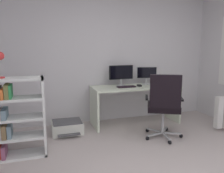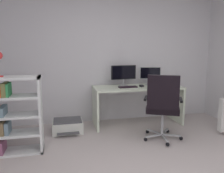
% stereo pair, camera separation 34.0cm
% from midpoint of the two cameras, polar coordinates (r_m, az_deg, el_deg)
% --- Properties ---
extents(wall_back, '(4.46, 0.10, 2.62)m').
position_cam_midpoint_polar(wall_back, '(4.54, -4.19, 7.82)').
color(wall_back, silver).
rests_on(wall_back, ground).
extents(desk, '(1.65, 0.64, 0.73)m').
position_cam_midpoint_polar(desk, '(4.37, 3.61, -2.25)').
color(desk, silver).
rests_on(desk, ground).
extents(monitor_main, '(0.49, 0.18, 0.39)m').
position_cam_midpoint_polar(monitor_main, '(4.36, 0.06, 3.29)').
color(monitor_main, '#B2B5B7').
rests_on(monitor_main, desk).
extents(monitor_secondary, '(0.41, 0.18, 0.35)m').
position_cam_midpoint_polar(monitor_secondary, '(4.55, 6.53, 3.16)').
color(monitor_secondary, '#B2B5B7').
rests_on(monitor_secondary, desk).
extents(keyboard, '(0.34, 0.14, 0.02)m').
position_cam_midpoint_polar(keyboard, '(4.20, 1.27, -0.07)').
color(keyboard, black).
rests_on(keyboard, desk).
extents(computer_mouse, '(0.06, 0.10, 0.03)m').
position_cam_midpoint_polar(computer_mouse, '(4.31, 4.59, 0.23)').
color(computer_mouse, black).
rests_on(computer_mouse, desk).
extents(office_chair, '(0.66, 0.68, 1.06)m').
position_cam_midpoint_polar(office_chair, '(3.63, 10.24, -4.11)').
color(office_chair, '#B7BABC').
rests_on(office_chair, ground).
extents(bookshelf, '(0.79, 0.31, 1.07)m').
position_cam_midpoint_polar(bookshelf, '(3.35, -27.48, -7.20)').
color(bookshelf, white).
rests_on(bookshelf, ground).
extents(desk_lamp, '(0.12, 0.11, 0.33)m').
position_cam_midpoint_polar(desk_lamp, '(3.24, -28.96, 5.95)').
color(desk_lamp, red).
rests_on(desk_lamp, bookshelf).
extents(printer, '(0.51, 0.48, 0.22)m').
position_cam_midpoint_polar(printer, '(4.06, -13.52, -9.88)').
color(printer, silver).
rests_on(printer, ground).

